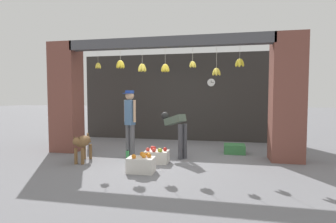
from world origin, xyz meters
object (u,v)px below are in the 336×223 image
at_px(shopkeeper, 130,118).
at_px(fruit_crate_apples, 157,156).
at_px(worker_stooping, 176,128).
at_px(wall_clock, 211,82).
at_px(dog, 83,143).
at_px(water_bottle, 128,156).
at_px(produce_box_green, 234,149).
at_px(fruit_crate_oranges, 141,164).

relative_size(shopkeeper, fruit_crate_apples, 3.15).
height_order(worker_stooping, wall_clock, wall_clock).
height_order(dog, water_bottle, dog).
distance_m(dog, fruit_crate_apples, 1.69).
height_order(produce_box_green, wall_clock, wall_clock).
distance_m(dog, shopkeeper, 1.20).
bearing_deg(fruit_crate_apples, wall_clock, 70.76).
distance_m(dog, wall_clock, 4.52).
height_order(dog, worker_stooping, worker_stooping).
bearing_deg(worker_stooping, wall_clock, 22.91).
bearing_deg(wall_clock, worker_stooping, -106.82).
distance_m(worker_stooping, fruit_crate_oranges, 1.56).
xyz_separation_m(worker_stooping, fruit_crate_apples, (-0.33, -0.62, -0.57)).
bearing_deg(fruit_crate_apples, shopkeeper, 155.11).
xyz_separation_m(shopkeeper, fruit_crate_apples, (0.75, -0.35, -0.80)).
bearing_deg(wall_clock, fruit_crate_oranges, -107.19).
xyz_separation_m(water_bottle, wall_clock, (1.72, 3.12, 1.78)).
xyz_separation_m(fruit_crate_apples, produce_box_green, (1.74, 1.33, -0.03)).
distance_m(shopkeeper, fruit_crate_oranges, 1.50).
bearing_deg(water_bottle, produce_box_green, 30.39).
bearing_deg(fruit_crate_apples, water_bottle, -173.33).
bearing_deg(water_bottle, fruit_crate_oranges, -52.34).
bearing_deg(fruit_crate_apples, produce_box_green, 37.36).
distance_m(shopkeeper, water_bottle, 0.92).
bearing_deg(shopkeeper, produce_box_green, -137.90).
distance_m(water_bottle, wall_clock, 3.98).
bearing_deg(water_bottle, worker_stooping, 35.30).
distance_m(worker_stooping, fruit_crate_apples, 0.90).
bearing_deg(dog, fruit_crate_oranges, 64.22).
xyz_separation_m(fruit_crate_oranges, wall_clock, (1.18, 3.81, 1.76)).
xyz_separation_m(dog, wall_clock, (2.71, 3.30, 1.48)).
relative_size(fruit_crate_apples, water_bottle, 1.79).
height_order(worker_stooping, fruit_crate_apples, worker_stooping).
relative_size(water_bottle, wall_clock, 1.07).
bearing_deg(fruit_crate_oranges, wall_clock, 72.81).
distance_m(shopkeeper, fruit_crate_apples, 1.14).
xyz_separation_m(worker_stooping, fruit_crate_oranges, (-0.45, -1.39, -0.56)).
distance_m(produce_box_green, water_bottle, 2.77).
bearing_deg(dog, shopkeeper, 116.62).
bearing_deg(worker_stooping, fruit_crate_oranges, -158.12).
relative_size(shopkeeper, wall_clock, 6.05).
bearing_deg(worker_stooping, shopkeeper, 144.06).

